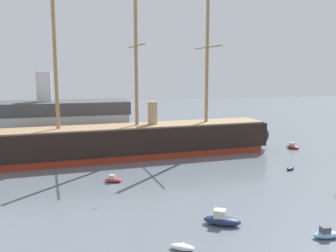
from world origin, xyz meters
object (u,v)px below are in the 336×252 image
motorboat_far_right (293,147)px  seagull_in_flight (144,108)px  dinghy_foreground_left (182,247)px  motorboat_alongside_bow (113,180)px  tall_ship (137,140)px  dinghy_alongside_stern (290,168)px  motorboat_foreground_right (326,234)px  dockside_warehouse_left (45,125)px  dinghy_far_left (32,161)px  motorboat_distant_centre (158,143)px  motorboat_near_centre (222,220)px

motorboat_far_right → seagull_in_flight: seagull_in_flight is taller
dinghy_foreground_left → motorboat_alongside_bow: 25.36m
tall_ship → dinghy_alongside_stern: size_ratio=27.04×
tall_ship → seagull_in_flight: size_ratio=61.96×
motorboat_foreground_right → dockside_warehouse_left: dockside_warehouse_left is taller
dinghy_far_left → seagull_in_flight: size_ratio=1.75×
dinghy_alongside_stern → dockside_warehouse_left: 54.48m
motorboat_far_right → motorboat_distant_centre: size_ratio=0.76×
dinghy_foreground_left → motorboat_foreground_right: size_ratio=0.85×
motorboat_foreground_right → motorboat_far_right: 47.76m
motorboat_foreground_right → dinghy_alongside_stern: motorboat_foreground_right is taller
motorboat_alongside_bow → dinghy_far_left: bearing=129.0°
motorboat_alongside_bow → dinghy_alongside_stern: 32.59m
motorboat_foreground_right → motorboat_distant_centre: (-6.40, 52.67, 0.18)m
dinghy_alongside_stern → dinghy_far_left: 50.23m
motorboat_alongside_bow → motorboat_distant_centre: (13.92, 26.22, 0.22)m
motorboat_alongside_bow → dinghy_far_left: (-14.20, 17.54, -0.22)m
dinghy_foreground_left → dockside_warehouse_left: (-16.43, 54.80, 5.28)m
motorboat_distant_centre → dinghy_far_left: bearing=-162.9°
dinghy_far_left → motorboat_far_right: 57.85m
dinghy_far_left → motorboat_far_right: motorboat_far_right is taller
motorboat_foreground_right → tall_ship: bearing=107.3°
motorboat_alongside_bow → motorboat_distant_centre: size_ratio=0.68×
dockside_warehouse_left → seagull_in_flight: bearing=-62.3°
motorboat_alongside_bow → dinghy_alongside_stern: bearing=-1.3°
tall_ship → dockside_warehouse_left: bearing=145.1°
motorboat_distant_centre → dockside_warehouse_left: bearing=172.2°
motorboat_near_centre → dinghy_alongside_stern: size_ratio=1.87×
motorboat_foreground_right → motorboat_far_right: bearing=60.8°
dinghy_far_left → motorboat_distant_centre: 29.43m
dinghy_alongside_stern → dockside_warehouse_left: (-44.79, 30.54, 5.31)m
motorboat_alongside_bow → motorboat_near_centre: bearing=-62.5°
motorboat_near_centre → motorboat_distant_centre: size_ratio=1.02×
motorboat_foreground_right → dockside_warehouse_left: size_ratio=0.08×
dinghy_foreground_left → dockside_warehouse_left: size_ratio=0.07×
motorboat_alongside_bow → dinghy_alongside_stern: (32.58, -0.74, -0.15)m
dinghy_alongside_stern → tall_ship: bearing=146.2°
dinghy_foreground_left → motorboat_distant_centre: 52.13m
motorboat_foreground_right → dinghy_alongside_stern: bearing=64.5°
dinghy_foreground_left → seagull_in_flight: seagull_in_flight is taller
motorboat_near_centre → dinghy_far_left: bearing=123.2°
motorboat_foreground_right → seagull_in_flight: seagull_in_flight is taller
motorboat_foreground_right → motorboat_distant_centre: motorboat_distant_centre is taller
dinghy_foreground_left → dockside_warehouse_left: dockside_warehouse_left is taller
dinghy_alongside_stern → motorboat_far_right: bearing=55.4°
dinghy_alongside_stern → dockside_warehouse_left: dockside_warehouse_left is taller
dinghy_foreground_left → motorboat_distant_centre: size_ratio=0.60×
dinghy_foreground_left → dinghy_alongside_stern: size_ratio=1.10×
dinghy_alongside_stern → dinghy_far_left: dinghy_alongside_stern is taller
tall_ship → motorboat_far_right: tall_ship is taller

